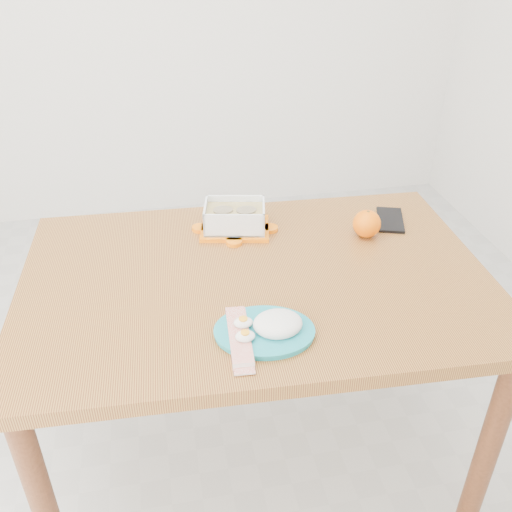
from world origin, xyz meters
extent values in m
plane|color=#B7B7B2|center=(0.00, 0.00, 0.00)|extent=(3.50, 3.50, 0.00)
cube|color=#A8732F|center=(0.20, -0.16, 0.73)|extent=(1.30, 0.90, 0.04)
cylinder|color=brown|center=(-0.39, -0.50, 0.35)|extent=(0.06, 0.06, 0.71)
cylinder|color=brown|center=(0.76, -0.55, 0.35)|extent=(0.06, 0.06, 0.71)
cylinder|color=brown|center=(-0.36, 0.23, 0.35)|extent=(0.06, 0.06, 0.71)
cylinder|color=brown|center=(0.79, 0.18, 0.35)|extent=(0.06, 0.06, 0.71)
cube|color=orange|center=(0.18, 0.09, 0.76)|extent=(0.23, 0.19, 0.01)
cube|color=white|center=(0.18, 0.09, 0.80)|extent=(0.20, 0.16, 0.08)
cube|color=#A28E51|center=(0.18, 0.09, 0.79)|extent=(0.19, 0.15, 0.05)
cylinder|color=#8E825D|center=(0.15, 0.10, 0.81)|extent=(0.07, 0.07, 0.02)
cylinder|color=#8E825D|center=(0.22, 0.08, 0.81)|extent=(0.07, 0.07, 0.02)
sphere|color=#FF5B05|center=(0.56, -0.02, 0.79)|extent=(0.08, 0.08, 0.08)
cylinder|color=teal|center=(0.17, -0.41, 0.76)|extent=(0.27, 0.27, 0.01)
ellipsoid|color=silver|center=(0.20, -0.41, 0.79)|extent=(0.13, 0.12, 0.05)
ellipsoid|color=white|center=(0.12, -0.39, 0.78)|extent=(0.05, 0.04, 0.02)
ellipsoid|color=white|center=(0.12, -0.44, 0.78)|extent=(0.05, 0.04, 0.02)
cube|color=red|center=(0.11, -0.42, 0.76)|extent=(0.06, 0.20, 0.02)
cube|color=black|center=(0.67, 0.05, 0.75)|extent=(0.12, 0.17, 0.01)
camera|label=1|loc=(-0.05, -1.42, 1.62)|focal=40.00mm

